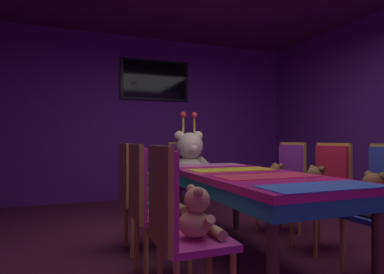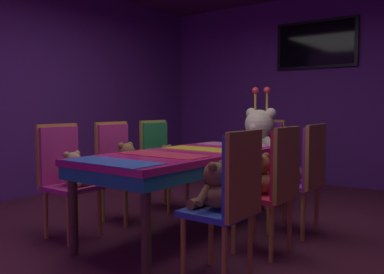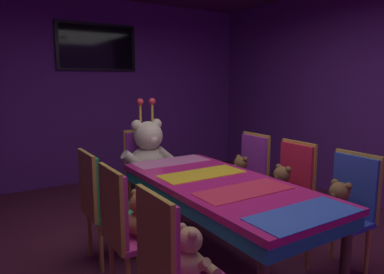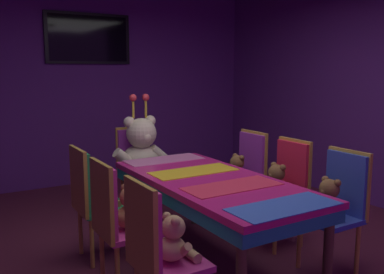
{
  "view_description": "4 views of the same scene",
  "coord_description": "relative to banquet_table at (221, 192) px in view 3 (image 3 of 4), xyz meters",
  "views": [
    {
      "loc": [
        -1.39,
        -2.35,
        1.02
      ],
      "look_at": [
        -0.22,
        0.73,
        1.04
      ],
      "focal_mm": 30.2,
      "sensor_mm": 36.0,
      "label": 1
    },
    {
      "loc": [
        2.2,
        -2.82,
        1.13
      ],
      "look_at": [
        -0.17,
        0.33,
        0.84
      ],
      "focal_mm": 38.39,
      "sensor_mm": 36.0,
      "label": 2
    },
    {
      "loc": [
        -1.7,
        -2.24,
        1.57
      ],
      "look_at": [
        0.1,
        0.61,
        1.02
      ],
      "focal_mm": 33.08,
      "sensor_mm": 36.0,
      "label": 3
    },
    {
      "loc": [
        -1.89,
        -2.82,
        1.62
      ],
      "look_at": [
        0.03,
        0.37,
        1.03
      ],
      "focal_mm": 39.86,
      "sensor_mm": 36.0,
      "label": 4
    }
  ],
  "objects": [
    {
      "name": "teddy_right_1",
      "position": [
        0.72,
        0.03,
        -0.06
      ],
      "size": [
        0.26,
        0.34,
        0.32
      ],
      "rotation": [
        0.0,
        0.0,
        3.14
      ],
      "color": "brown",
      "rests_on": "chair_right_1"
    },
    {
      "name": "wall_back",
      "position": [
        0.0,
        3.2,
        0.75
      ],
      "size": [
        5.2,
        0.12,
        2.8
      ],
      "primitive_type": "cube",
      "color": "#59267F",
      "rests_on": "ground_plane"
    },
    {
      "name": "banquet_table",
      "position": [
        0.0,
        0.0,
        0.0
      ],
      "size": [
        0.9,
        2.02,
        0.75
      ],
      "color": "#C61E72",
      "rests_on": "ground_plane"
    },
    {
      "name": "throne_chair",
      "position": [
        0.0,
        1.54,
        -0.06
      ],
      "size": [
        0.41,
        0.42,
        0.98
      ],
      "rotation": [
        0.0,
        0.0,
        -1.57
      ],
      "color": "purple",
      "rests_on": "ground_plane"
    },
    {
      "name": "king_teddy_bear",
      "position": [
        0.0,
        1.37,
        0.1
      ],
      "size": [
        0.7,
        0.55,
        0.9
      ],
      "rotation": [
        0.0,
        0.0,
        -1.57
      ],
      "color": "beige",
      "rests_on": "throne_chair"
    },
    {
      "name": "teddy_left_0",
      "position": [
        -0.71,
        -0.65,
        -0.07
      ],
      "size": [
        0.24,
        0.32,
        0.3
      ],
      "color": "tan",
      "rests_on": "chair_left_0"
    },
    {
      "name": "chair_right_1",
      "position": [
        0.87,
        0.03,
        -0.06
      ],
      "size": [
        0.42,
        0.41,
        0.98
      ],
      "rotation": [
        0.0,
        0.0,
        3.14
      ],
      "color": "red",
      "rests_on": "ground_plane"
    },
    {
      "name": "chair_left_2",
      "position": [
        -0.85,
        0.6,
        -0.06
      ],
      "size": [
        0.42,
        0.41,
        0.98
      ],
      "color": "#268C4C",
      "rests_on": "ground_plane"
    },
    {
      "name": "chair_left_1",
      "position": [
        -0.86,
        -0.01,
        -0.06
      ],
      "size": [
        0.42,
        0.41,
        0.98
      ],
      "color": "#CC338C",
      "rests_on": "ground_plane"
    },
    {
      "name": "ground_plane",
      "position": [
        0.0,
        0.0,
        -0.65
      ],
      "size": [
        7.9,
        7.9,
        0.0
      ],
      "primitive_type": "plane",
      "color": "#591E33"
    },
    {
      "name": "chair_left_0",
      "position": [
        -0.85,
        -0.65,
        -0.06
      ],
      "size": [
        0.42,
        0.41,
        0.98
      ],
      "color": "#CC338C",
      "rests_on": "ground_plane"
    },
    {
      "name": "chair_right_0",
      "position": [
        0.86,
        -0.59,
        -0.06
      ],
      "size": [
        0.42,
        0.41,
        0.98
      ],
      "rotation": [
        0.0,
        0.0,
        3.14
      ],
      "color": "#2D47B2",
      "rests_on": "ground_plane"
    },
    {
      "name": "chair_right_2",
      "position": [
        0.87,
        0.62,
        -0.06
      ],
      "size": [
        0.42,
        0.41,
        0.98
      ],
      "rotation": [
        0.0,
        0.0,
        3.14
      ],
      "color": "purple",
      "rests_on": "ground_plane"
    },
    {
      "name": "teddy_left_1",
      "position": [
        -0.71,
        -0.01,
        -0.05
      ],
      "size": [
        0.27,
        0.35,
        0.33
      ],
      "color": "olive",
      "rests_on": "chair_left_1"
    },
    {
      "name": "wall_tv",
      "position": [
        0.0,
        3.11,
        1.4
      ],
      "size": [
        1.2,
        0.06,
        0.69
      ],
      "color": "black"
    },
    {
      "name": "teddy_right_0",
      "position": [
        0.71,
        -0.59,
        -0.06
      ],
      "size": [
        0.26,
        0.34,
        0.32
      ],
      "rotation": [
        0.0,
        0.0,
        3.14
      ],
      "color": "brown",
      "rests_on": "chair_right_0"
    },
    {
      "name": "teddy_left_2",
      "position": [
        -0.71,
        0.6,
        -0.08
      ],
      "size": [
        0.21,
        0.28,
        0.26
      ],
      "color": "brown",
      "rests_on": "chair_left_2"
    },
    {
      "name": "teddy_right_2",
      "position": [
        0.72,
        0.62,
        -0.07
      ],
      "size": [
        0.25,
        0.32,
        0.3
      ],
      "rotation": [
        0.0,
        0.0,
        3.14
      ],
      "color": "brown",
      "rests_on": "chair_right_2"
    }
  ]
}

